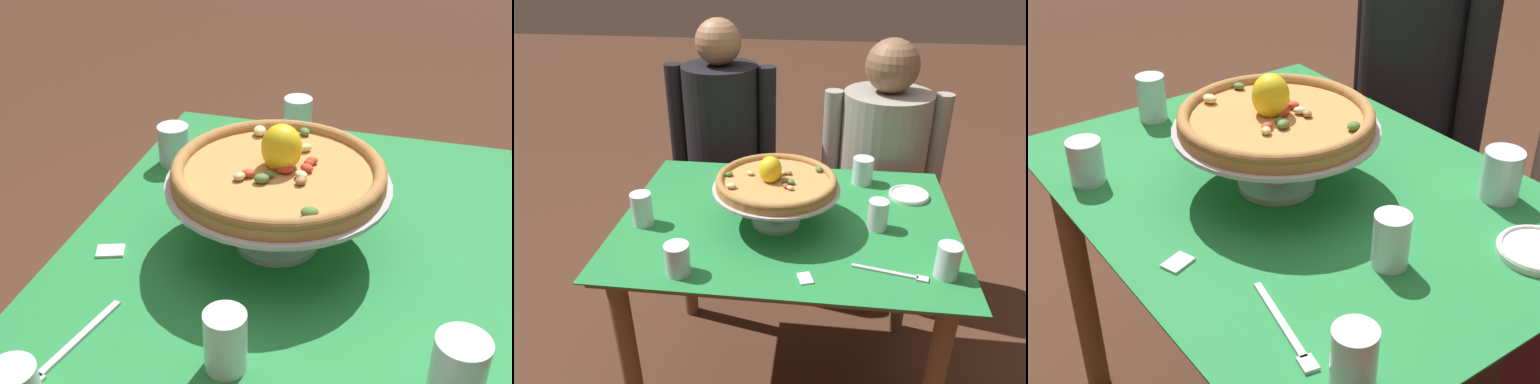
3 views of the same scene
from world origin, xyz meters
The scene contains 14 objects.
ground_plane centered at (0.00, 0.00, 0.00)m, with size 14.00×14.00×0.00m, color #4C2D1E.
dining_table centered at (0.00, 0.00, 0.61)m, with size 1.09×0.82×0.74m.
pizza_stand centered at (-0.03, -0.03, 0.83)m, with size 0.40×0.40×0.13m.
pizza centered at (-0.04, -0.03, 0.89)m, with size 0.38×0.38×0.10m.
water_glass_side_left centered at (-0.46, -0.09, 0.78)m, with size 0.07×0.07×0.11m.
water_glass_back_right centered at (0.26, 0.30, 0.78)m, with size 0.08×0.08×0.10m.
water_glass_front_left centered at (-0.27, -0.33, 0.77)m, with size 0.07×0.07×0.09m.
water_glass_front_right centered at (0.46, -0.25, 0.78)m, with size 0.07×0.07×0.10m.
water_glass_side_right centered at (0.29, -0.02, 0.78)m, with size 0.06×0.06×0.10m.
side_plate centered at (0.42, 0.20, 0.74)m, with size 0.14×0.14×0.02m.
dinner_fork centered at (0.32, -0.26, 0.74)m, with size 0.21×0.06×0.01m.
sugar_packet centered at (0.08, -0.32, 0.74)m, with size 0.05×0.04×0.01m, color white.
diner_left centered at (-0.36, 0.70, 0.61)m, with size 0.50×0.34×1.26m.
diner_right centered at (0.36, 0.66, 0.60)m, with size 0.54×0.38×1.21m.
Camera 2 is at (0.11, -1.40, 1.57)m, focal length 34.62 mm.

